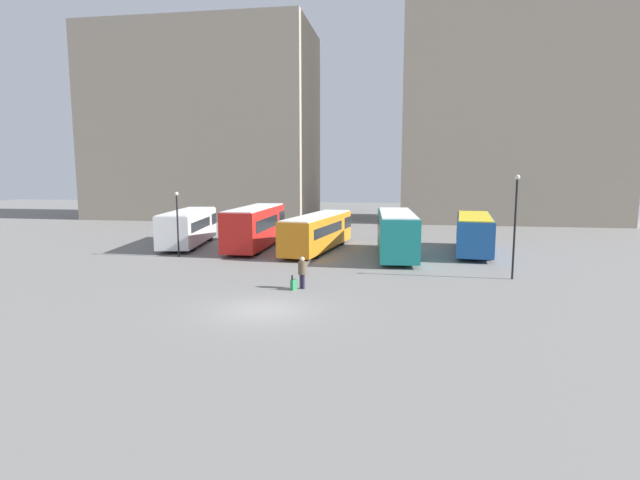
# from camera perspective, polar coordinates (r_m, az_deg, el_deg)

# --- Properties ---
(ground_plane) EXTENTS (160.00, 160.00, 0.00)m
(ground_plane) POSITION_cam_1_polar(r_m,az_deg,el_deg) (22.78, -6.52, -7.95)
(ground_plane) COLOR slate
(building_block_left) EXTENTS (29.31, 14.99, 24.92)m
(building_block_left) POSITION_cam_1_polar(r_m,az_deg,el_deg) (71.48, -12.97, 12.64)
(building_block_left) COLOR tan
(building_block_left) RESTS_ON ground_plane
(building_block_right) EXTENTS (25.76, 13.33, 40.96)m
(building_block_right) POSITION_cam_1_polar(r_m,az_deg,el_deg) (68.77, 21.00, 19.31)
(building_block_right) COLOR tan
(building_block_right) RESTS_ON ground_plane
(bus_0) EXTENTS (4.10, 10.05, 2.95)m
(bus_0) POSITION_cam_1_polar(r_m,az_deg,el_deg) (43.31, -14.79, 1.49)
(bus_0) COLOR silver
(bus_0) RESTS_ON ground_plane
(bus_1) EXTENTS (2.72, 10.50, 3.34)m
(bus_1) POSITION_cam_1_polar(r_m,az_deg,el_deg) (40.87, -7.38, 1.61)
(bus_1) COLOR red
(bus_1) RESTS_ON ground_plane
(bus_2) EXTENTS (4.08, 11.75, 2.81)m
(bus_2) POSITION_cam_1_polar(r_m,az_deg,el_deg) (39.43, -0.19, 1.05)
(bus_2) COLOR orange
(bus_2) RESTS_ON ground_plane
(bus_3) EXTENTS (3.21, 10.50, 3.25)m
(bus_3) POSITION_cam_1_polar(r_m,az_deg,el_deg) (36.99, 8.71, 0.87)
(bus_3) COLOR #19847F
(bus_3) RESTS_ON ground_plane
(bus_4) EXTENTS (3.58, 9.85, 2.87)m
(bus_4) POSITION_cam_1_polar(r_m,az_deg,el_deg) (39.94, 17.18, 0.83)
(bus_4) COLOR #1E56A3
(bus_4) RESTS_ON ground_plane
(traveler) EXTENTS (0.58, 0.58, 1.72)m
(traveler) POSITION_cam_1_polar(r_m,az_deg,el_deg) (26.43, -2.04, -3.42)
(traveler) COLOR #382D4C
(traveler) RESTS_ON ground_plane
(suitcase) EXTENTS (0.31, 0.43, 0.80)m
(suitcase) POSITION_cam_1_polar(r_m,az_deg,el_deg) (26.35, -3.03, -5.10)
(suitcase) COLOR #28844C
(suitcase) RESTS_ON ground_plane
(lamp_post_0) EXTENTS (0.28, 0.28, 6.00)m
(lamp_post_0) POSITION_cam_1_polar(r_m,az_deg,el_deg) (30.54, 21.42, 2.27)
(lamp_post_0) COLOR black
(lamp_post_0) RESTS_ON ground_plane
(lamp_post_1) EXTENTS (0.28, 0.28, 4.74)m
(lamp_post_1) POSITION_cam_1_polar(r_m,az_deg,el_deg) (37.53, -15.99, 2.42)
(lamp_post_1) COLOR black
(lamp_post_1) RESTS_ON ground_plane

